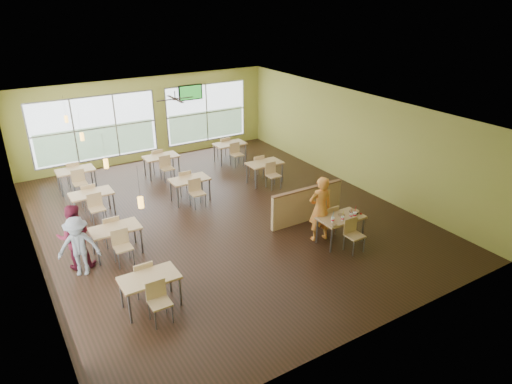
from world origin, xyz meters
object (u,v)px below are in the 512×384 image
main_table (341,221)px  food_basket (354,212)px  half_wall_divider (307,204)px  man_plaid (320,209)px

main_table → food_basket: 0.47m
half_wall_divider → food_basket: 1.55m
half_wall_divider → food_basket: bearing=-73.0°
main_table → food_basket: (0.45, -0.01, 0.15)m
half_wall_divider → man_plaid: 1.17m
main_table → half_wall_divider: bearing=90.0°
main_table → half_wall_divider: size_ratio=0.63×
man_plaid → food_basket: 0.93m
half_wall_divider → man_plaid: bearing=-109.7°
half_wall_divider → man_plaid: (-0.37, -1.04, 0.38)m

